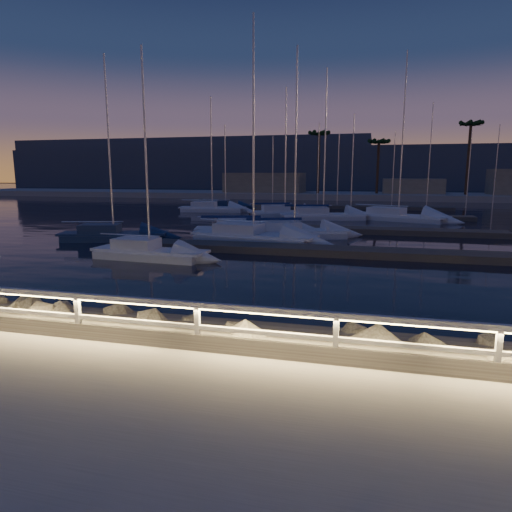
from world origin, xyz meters
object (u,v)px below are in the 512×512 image
(sailboat_f, at_px, (292,232))
(sailboat_l, at_px, (396,216))
(sailboat_a, at_px, (147,251))
(sailboat_m, at_px, (224,206))
(sailboat_n, at_px, (211,208))
(sailboat_c, at_px, (250,235))
(sailboat_g, at_px, (250,229))
(guard_rail, at_px, (284,322))
(sailboat_b, at_px, (111,234))
(sailboat_k, at_px, (321,215))
(sailboat_j, at_px, (283,212))

(sailboat_f, height_order, sailboat_l, sailboat_l)
(sailboat_a, xyz_separation_m, sailboat_m, (-6.88, 33.56, -0.01))
(sailboat_l, relative_size, sailboat_n, 1.18)
(sailboat_c, distance_m, sailboat_f, 3.42)
(sailboat_f, bearing_deg, sailboat_a, -140.79)
(sailboat_g, bearing_deg, guard_rail, -88.11)
(sailboat_f, xyz_separation_m, sailboat_m, (-12.83, 23.89, -0.03))
(sailboat_a, relative_size, sailboat_g, 0.75)
(sailboat_b, relative_size, sailboat_c, 0.85)
(guard_rail, bearing_deg, sailboat_l, 84.09)
(sailboat_l, bearing_deg, sailboat_f, -95.62)
(sailboat_n, bearing_deg, sailboat_g, -68.23)
(guard_rail, distance_m, sailboat_f, 22.40)
(sailboat_n, bearing_deg, sailboat_k, -29.37)
(sailboat_k, xyz_separation_m, sailboat_m, (-13.34, 10.54, -0.04))
(guard_rail, xyz_separation_m, sailboat_f, (-3.74, 22.06, -0.95))
(sailboat_c, height_order, sailboat_f, sailboat_c)
(sailboat_f, relative_size, sailboat_k, 0.90)
(sailboat_g, distance_m, sailboat_j, 15.16)
(sailboat_n, bearing_deg, sailboat_j, -27.05)
(sailboat_f, relative_size, sailboat_n, 0.98)
(sailboat_f, xyz_separation_m, sailboat_n, (-12.95, 19.17, 0.01))
(sailboat_m, distance_m, sailboat_n, 4.72)
(sailboat_f, xyz_separation_m, sailboat_k, (0.51, 13.35, 0.01))
(sailboat_l, bearing_deg, sailboat_n, -171.43)
(guard_rail, relative_size, sailboat_k, 3.13)
(sailboat_a, height_order, sailboat_k, sailboat_k)
(sailboat_b, distance_m, sailboat_k, 21.26)
(sailboat_a, bearing_deg, sailboat_k, 78.22)
(sailboat_a, bearing_deg, sailboat_g, 78.18)
(sailboat_a, relative_size, sailboat_f, 0.84)
(sailboat_g, bearing_deg, sailboat_a, -120.72)
(sailboat_c, xyz_separation_m, sailboat_l, (9.76, 16.78, 0.01))
(sailboat_g, height_order, sailboat_k, sailboat_k)
(sailboat_k, bearing_deg, sailboat_j, 137.11)
(sailboat_l, xyz_separation_m, sailboat_m, (-20.33, 9.68, -0.04))
(sailboat_j, xyz_separation_m, sailboat_k, (4.19, -2.25, 0.00))
(sailboat_g, relative_size, sailboat_n, 1.08)
(sailboat_l, bearing_deg, sailboat_b, -113.61)
(sailboat_k, height_order, sailboat_m, sailboat_k)
(sailboat_a, distance_m, sailboat_l, 27.40)
(sailboat_b, bearing_deg, guard_rail, -66.23)
(sailboat_c, distance_m, sailboat_n, 24.23)
(guard_rail, height_order, sailboat_a, sailboat_a)
(sailboat_n, bearing_deg, sailboat_b, -92.34)
(sailboat_c, distance_m, sailboat_l, 19.41)
(sailboat_j, distance_m, sailboat_l, 11.26)
(guard_rail, relative_size, sailboat_a, 4.16)
(guard_rail, xyz_separation_m, sailboat_m, (-16.57, 45.95, -0.98))
(guard_rail, bearing_deg, sailboat_f, 99.63)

